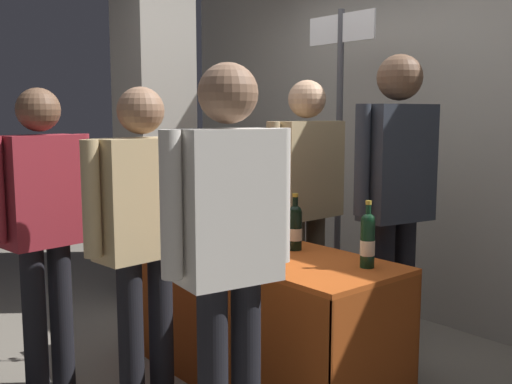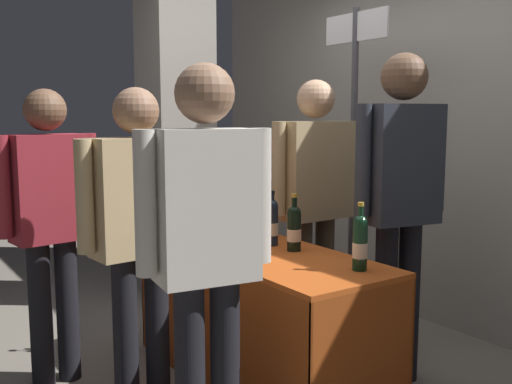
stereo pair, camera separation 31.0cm
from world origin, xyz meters
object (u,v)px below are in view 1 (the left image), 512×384
object	(u,v)px
wine_glass_near_vendor	(255,234)
booth_signpost	(339,132)
concrete_pillar	(154,100)
display_bottle_0	(237,214)
flower_vase	(172,215)
vendor_presenter	(306,188)
featured_wine_bottle	(270,221)
tasting_table	(256,292)
taster_foreground_right	(144,223)

from	to	relation	value
wine_glass_near_vendor	booth_signpost	xyz separation A→B (m)	(-0.43, 1.10, 0.49)
booth_signpost	concrete_pillar	bearing A→B (deg)	-154.51
display_bottle_0	wine_glass_near_vendor	distance (m)	0.37
flower_vase	vendor_presenter	distance (m)	0.83
vendor_presenter	featured_wine_bottle	bearing A→B (deg)	20.86
concrete_pillar	flower_vase	size ratio (longest dim) A/B	7.98
concrete_pillar	display_bottle_0	xyz separation A→B (m)	(1.43, -0.32, -0.67)
tasting_table	wine_glass_near_vendor	bearing A→B (deg)	-42.17
vendor_presenter	booth_signpost	size ratio (longest dim) A/B	0.78
concrete_pillar	vendor_presenter	world-z (taller)	concrete_pillar
tasting_table	display_bottle_0	xyz separation A→B (m)	(-0.23, 0.05, 0.39)
wine_glass_near_vendor	booth_signpost	bearing A→B (deg)	111.31
display_bottle_0	concrete_pillar	bearing A→B (deg)	167.46
tasting_table	wine_glass_near_vendor	world-z (taller)	wine_glass_near_vendor
concrete_pillar	taster_foreground_right	distance (m)	1.98
display_bottle_0	taster_foreground_right	size ratio (longest dim) A/B	0.21
flower_vase	booth_signpost	distance (m)	1.28
booth_signpost	wine_glass_near_vendor	bearing A→B (deg)	-68.69
concrete_pillar	vendor_presenter	xyz separation A→B (m)	(1.47, 0.19, -0.56)
vendor_presenter	taster_foreground_right	xyz separation A→B (m)	(0.12, -1.19, -0.06)
booth_signpost	vendor_presenter	bearing A→B (deg)	-72.98
tasting_table	vendor_presenter	size ratio (longest dim) A/B	0.99
display_bottle_0	vendor_presenter	size ratio (longest dim) A/B	0.20
vendor_presenter	booth_signpost	world-z (taller)	booth_signpost
vendor_presenter	taster_foreground_right	size ratio (longest dim) A/B	1.05
display_bottle_0	taster_foreground_right	bearing A→B (deg)	-77.14
display_bottle_0	wine_glass_near_vendor	size ratio (longest dim) A/B	2.41
concrete_pillar	taster_foreground_right	size ratio (longest dim) A/B	1.97
featured_wine_bottle	wine_glass_near_vendor	bearing A→B (deg)	-61.85
concrete_pillar	taster_foreground_right	xyz separation A→B (m)	(1.59, -1.00, -0.62)
tasting_table	flower_vase	size ratio (longest dim) A/B	4.21
vendor_presenter	wine_glass_near_vendor	bearing A→B (deg)	22.71
flower_vase	concrete_pillar	bearing A→B (deg)	153.90
tasting_table	vendor_presenter	bearing A→B (deg)	108.38
concrete_pillar	tasting_table	world-z (taller)	concrete_pillar
wine_glass_near_vendor	vendor_presenter	xyz separation A→B (m)	(-0.29, 0.66, 0.15)
wine_glass_near_vendor	display_bottle_0	bearing A→B (deg)	156.00
concrete_pillar	flower_vase	distance (m)	1.39
concrete_pillar	taster_foreground_right	bearing A→B (deg)	-32.31
display_bottle_0	booth_signpost	distance (m)	1.06
concrete_pillar	wine_glass_near_vendor	size ratio (longest dim) A/B	22.50
wine_glass_near_vendor	concrete_pillar	bearing A→B (deg)	165.18
vendor_presenter	concrete_pillar	bearing A→B (deg)	-84.02
taster_foreground_right	booth_signpost	distance (m)	1.71
concrete_pillar	flower_vase	xyz separation A→B (m)	(1.08, -0.53, -0.70)
tasting_table	vendor_presenter	xyz separation A→B (m)	(-0.19, 0.56, 0.50)
display_bottle_0	vendor_presenter	distance (m)	0.52
tasting_table	taster_foreground_right	bearing A→B (deg)	-96.33
concrete_pillar	vendor_presenter	bearing A→B (deg)	7.36
wine_glass_near_vendor	flower_vase	world-z (taller)	flower_vase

